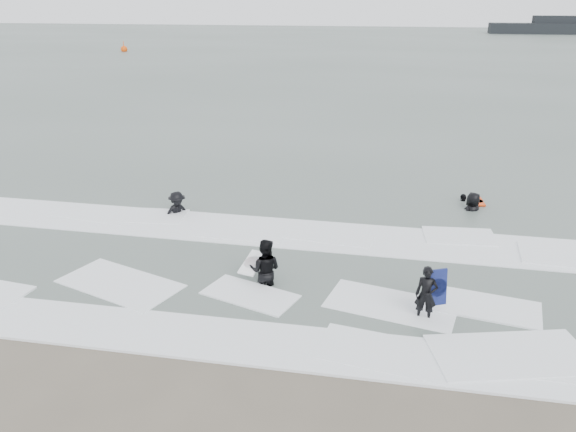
% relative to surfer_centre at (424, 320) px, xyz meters
% --- Properties ---
extents(ground, '(320.00, 320.00, 0.00)m').
position_rel_surfer_centre_xyz_m(ground, '(-4.28, -1.29, 0.00)').
color(ground, brown).
rests_on(ground, ground).
extents(sea, '(320.00, 320.00, 0.00)m').
position_rel_surfer_centre_xyz_m(sea, '(-4.28, 78.71, 0.06)').
color(sea, '#47544C').
rests_on(sea, ground).
extents(surfer_centre, '(0.58, 0.41, 1.50)m').
position_rel_surfer_centre_xyz_m(surfer_centre, '(0.00, 0.00, 0.00)').
color(surfer_centre, black).
rests_on(surfer_centre, ground).
extents(surfer_wading, '(0.95, 0.74, 1.92)m').
position_rel_surfer_centre_xyz_m(surfer_wading, '(-4.42, 1.11, 0.00)').
color(surfer_wading, black).
rests_on(surfer_wading, ground).
extents(surfer_breaker, '(1.25, 1.30, 1.78)m').
position_rel_surfer_centre_xyz_m(surfer_breaker, '(-8.93, 5.73, 0.00)').
color(surfer_breaker, black).
rests_on(surfer_breaker, ground).
extents(surfer_right_near, '(0.81, 0.93, 1.50)m').
position_rel_surfer_centre_xyz_m(surfer_right_near, '(1.76, 9.40, 0.00)').
color(surfer_right_near, black).
rests_on(surfer_right_near, ground).
extents(surfer_right_far, '(1.07, 1.08, 1.88)m').
position_rel_surfer_centre_xyz_m(surfer_right_far, '(2.01, 8.43, 0.00)').
color(surfer_right_far, black).
rests_on(surfer_right_far, ground).
extents(surf_foam, '(30.03, 9.06, 0.09)m').
position_rel_surfer_centre_xyz_m(surf_foam, '(-4.28, 2.41, 0.04)').
color(surf_foam, white).
rests_on(surf_foam, ground).
extents(bodyboards, '(7.72, 9.71, 1.25)m').
position_rel_surfer_centre_xyz_m(bodyboards, '(-0.77, 3.63, 0.50)').
color(bodyboards, '#10184E').
rests_on(bodyboards, ground).
extents(buoy, '(1.00, 1.00, 1.65)m').
position_rel_surfer_centre_xyz_m(buoy, '(-43.04, 69.22, 0.42)').
color(buoy, '#E5480A').
rests_on(buoy, ground).
extents(vessel_horizon, '(28.99, 5.18, 3.93)m').
position_rel_surfer_centre_xyz_m(vessel_horizon, '(32.11, 130.42, 1.46)').
color(vessel_horizon, black).
rests_on(vessel_horizon, ground).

